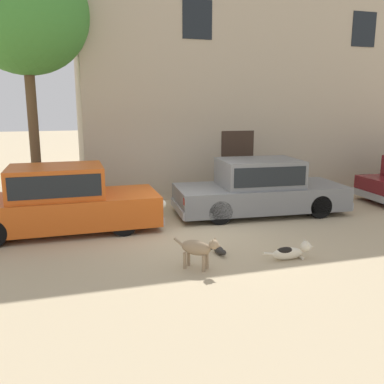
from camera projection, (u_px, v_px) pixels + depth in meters
name	position (u px, v px, depth m)	size (l,w,h in m)	color
ground_plane	(191.00, 231.00, 9.74)	(80.00, 80.00, 0.00)	tan
parked_sedan_nearest	(59.00, 200.00, 9.62)	(4.69, 1.76, 1.54)	#D15619
parked_sedan_second	(260.00, 187.00, 11.22)	(4.78, 2.11, 1.48)	slate
apartment_block	(258.00, 77.00, 16.05)	(13.55, 5.91, 7.91)	tan
stray_dog_spotted	(198.00, 248.00, 7.44)	(0.75, 0.67, 0.63)	#997F60
stray_dog_tan	(291.00, 251.00, 7.97)	(1.06, 0.22, 0.37)	beige
stray_cat	(219.00, 250.00, 8.26)	(0.21, 0.65, 0.16)	#2D2B28
acacia_tree_left	(25.00, 14.00, 10.78)	(3.31, 2.98, 6.82)	brown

